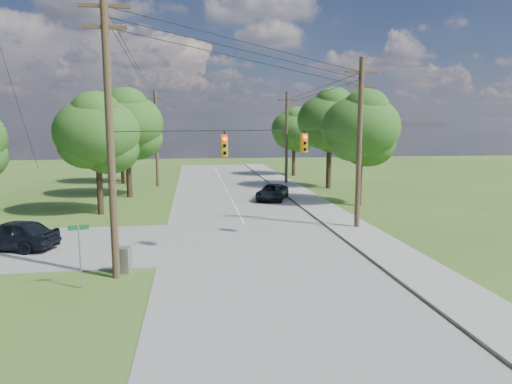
{
  "coord_description": "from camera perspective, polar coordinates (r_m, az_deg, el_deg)",
  "views": [
    {
      "loc": [
        -1.26,
        -18.99,
        6.48
      ],
      "look_at": [
        2.07,
        5.0,
        2.9
      ],
      "focal_mm": 32.0,
      "sensor_mm": 36.0,
      "label": 1
    }
  ],
  "objects": [
    {
      "name": "tree_e_near",
      "position": [
        37.42,
        12.98,
        7.85
      ],
      "size": [
        6.2,
        6.2,
        8.81
      ],
      "color": "#3E2B1F",
      "rests_on": "ground"
    },
    {
      "name": "ground",
      "position": [
        20.11,
        -3.95,
        -10.41
      ],
      "size": [
        140.0,
        140.0,
        0.0
      ],
      "primitive_type": "plane",
      "color": "#3C5C1E",
      "rests_on": "ground"
    },
    {
      "name": "pole_north_w",
      "position": [
        49.15,
        -12.34,
        6.65
      ],
      "size": [
        2.0,
        0.32,
        10.0
      ],
      "color": "brown",
      "rests_on": "ground"
    },
    {
      "name": "tree_e_mid",
      "position": [
        47.05,
        9.22,
        8.83
      ],
      "size": [
        6.6,
        6.6,
        9.64
      ],
      "color": "#3E2B1F",
      "rests_on": "ground"
    },
    {
      "name": "tree_w_mid",
      "position": [
        42.38,
        -15.85,
        8.23
      ],
      "size": [
        6.4,
        6.4,
        9.22
      ],
      "color": "#3E2B1F",
      "rests_on": "ground"
    },
    {
      "name": "main_road",
      "position": [
        25.06,
        -0.15,
        -6.54
      ],
      "size": [
        10.0,
        100.0,
        0.03
      ],
      "primitive_type": "cube",
      "color": "gray",
      "rests_on": "ground"
    },
    {
      "name": "car_cross_dark",
      "position": [
        26.97,
        -28.12,
        -4.7
      ],
      "size": [
        5.0,
        3.14,
        1.59
      ],
      "primitive_type": "imported",
      "rotation": [
        0.0,
        0.0,
        -1.87
      ],
      "color": "black",
      "rests_on": "cross_road"
    },
    {
      "name": "tree_w_near",
      "position": [
        34.66,
        -19.26,
        7.03
      ],
      "size": [
        6.0,
        6.0,
        8.4
      ],
      "color": "#3E2B1F",
      "rests_on": "ground"
    },
    {
      "name": "tree_e_far",
      "position": [
        58.41,
        4.77,
        7.84
      ],
      "size": [
        5.8,
        5.8,
        8.32
      ],
      "color": "#3E2B1F",
      "rests_on": "ground"
    },
    {
      "name": "control_cabinet",
      "position": [
        21.08,
        -16.28,
        -8.19
      ],
      "size": [
        0.73,
        0.59,
        1.15
      ],
      "primitive_type": "cube",
      "rotation": [
        0.0,
        0.0,
        -0.22
      ],
      "color": "gray",
      "rests_on": "ground"
    },
    {
      "name": "traffic_signals",
      "position": [
        23.75,
        1.36,
        6.04
      ],
      "size": [
        4.91,
        3.27,
        1.05
      ],
      "color": "#E6AB0D",
      "rests_on": "ground"
    },
    {
      "name": "power_lines",
      "position": [
        30.78,
        -2.8,
        13.39
      ],
      "size": [
        13.93,
        29.62,
        4.93
      ],
      "color": "black",
      "rests_on": "ground"
    },
    {
      "name": "pole_sw",
      "position": [
        19.68,
        -17.81,
        7.28
      ],
      "size": [
        2.0,
        0.32,
        12.0
      ],
      "color": "brown",
      "rests_on": "ground"
    },
    {
      "name": "car_main_north",
      "position": [
        39.49,
        2.05,
        -0.02
      ],
      "size": [
        3.81,
        5.27,
        1.33
      ],
      "primitive_type": "imported",
      "rotation": [
        0.0,
        0.0,
        -0.37
      ],
      "color": "black",
      "rests_on": "main_road"
    },
    {
      "name": "pole_ne",
      "position": [
        28.86,
        12.8,
        6.2
      ],
      "size": [
        2.0,
        0.32,
        10.5
      ],
      "color": "brown",
      "rests_on": "ground"
    },
    {
      "name": "sidewalk_east",
      "position": [
        26.76,
        14.29,
        -5.73
      ],
      "size": [
        2.6,
        100.0,
        0.12
      ],
      "primitive_type": "cube",
      "color": "#99988F",
      "rests_on": "ground"
    },
    {
      "name": "pole_north_e",
      "position": [
        50.05,
        3.85,
        6.85
      ],
      "size": [
        2.0,
        0.32,
        10.0
      ],
      "color": "brown",
      "rests_on": "ground"
    },
    {
      "name": "tree_w_far",
      "position": [
        52.57,
        -16.52,
        7.82
      ],
      "size": [
        6.0,
        6.0,
        8.73
      ],
      "color": "#3E2B1F",
      "rests_on": "ground"
    },
    {
      "name": "street_name_sign",
      "position": [
        19.4,
        -21.19,
        -6.56
      ],
      "size": [
        0.76,
        0.22,
        2.59
      ],
      "rotation": [
        0.0,
        0.0,
        0.25
      ],
      "color": "gray",
      "rests_on": "ground"
    }
  ]
}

